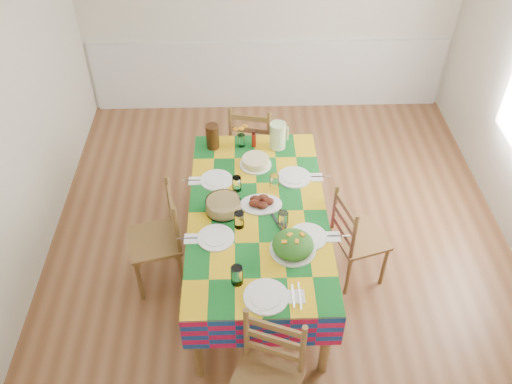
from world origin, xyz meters
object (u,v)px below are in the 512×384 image
green_pitcher (278,136)px  chair_near (267,381)px  chair_right (356,239)px  meat_platter (261,203)px  chair_left (159,239)px  chair_far (253,144)px  dining_table (258,219)px  tea_pitcher (212,136)px

green_pitcher → chair_near: size_ratio=0.25×
chair_right → meat_platter: bearing=67.7°
meat_platter → chair_left: chair_left is taller
chair_near → green_pitcher: bearing=105.8°
meat_platter → chair_left: size_ratio=0.35×
meat_platter → chair_far: size_ratio=0.34×
dining_table → chair_left: size_ratio=2.09×
tea_pitcher → chair_left: (-0.46, -0.88, -0.45)m
tea_pitcher → chair_right: (1.25, -0.90, -0.47)m
green_pitcher → chair_near: (-0.20, -2.22, -0.45)m
meat_platter → chair_left: 0.95m
meat_platter → tea_pitcher: size_ratio=1.46×
chair_far → chair_left: chair_far is taller
green_pitcher → chair_right: 1.19m
chair_left → chair_right: bearing=75.5°
chair_near → chair_left: 1.61m
green_pitcher → chair_near: green_pitcher is taller
meat_platter → chair_right: (0.83, -0.08, -0.38)m
chair_near → chair_left: chair_near is taller
chair_left → green_pitcher: bearing=115.2°
chair_far → meat_platter: bearing=103.8°
meat_platter → chair_far: bearing=91.7°
tea_pitcher → chair_right: bearing=-35.8°
meat_platter → chair_near: 1.46m
green_pitcher → chair_far: 0.69m
chair_far → dining_table: bearing=102.5°
dining_table → chair_far: (-0.01, 1.34, -0.23)m
dining_table → green_pitcher: size_ratio=8.22×
dining_table → chair_near: size_ratio=2.05×
green_pitcher → chair_near: 2.27m
dining_table → tea_pitcher: (-0.39, 0.89, 0.22)m
chair_near → meat_platter: bearing=110.5°
dining_table → chair_right: size_ratio=2.18×
green_pitcher → chair_near: bearing=-95.1°
chair_near → dining_table: bearing=111.7°
meat_platter → chair_near: bearing=-90.5°
dining_table → meat_platter: size_ratio=6.03×
dining_table → chair_left: bearing=179.3°
dining_table → green_pitcher: bearing=76.2°
meat_platter → chair_left: (-0.88, -0.06, -0.35)m
tea_pitcher → chair_left: size_ratio=0.24×
tea_pitcher → chair_near: size_ratio=0.23×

